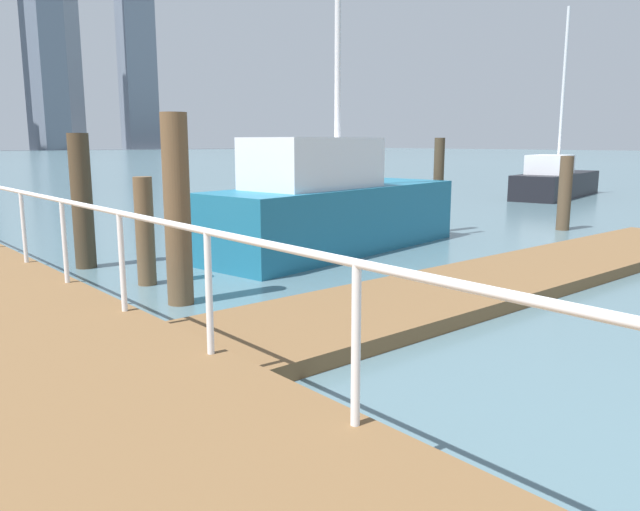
# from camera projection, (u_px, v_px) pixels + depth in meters

# --- Properties ---
(ground_plane) EXTENTS (300.00, 300.00, 0.00)m
(ground_plane) POSITION_uv_depth(u_px,v_px,m) (72.00, 223.00, 16.78)
(ground_plane) COLOR slate
(floating_dock) EXTENTS (12.85, 2.00, 0.18)m
(floating_dock) POSITION_uv_depth(u_px,v_px,m) (518.00, 275.00, 9.84)
(floating_dock) COLOR brown
(floating_dock) RESTS_ON ground_plane
(boardwalk_railing) EXTENTS (0.06, 28.45, 1.08)m
(boardwalk_railing) POSITION_uv_depth(u_px,v_px,m) (63.00, 217.00, 7.78)
(boardwalk_railing) COLOR white
(boardwalk_railing) RESTS_ON boardwalk
(dock_piling_0) EXTENTS (0.28, 0.28, 1.66)m
(dock_piling_0) POSITION_uv_depth(u_px,v_px,m) (145.00, 231.00, 9.43)
(dock_piling_0) COLOR brown
(dock_piling_0) RESTS_ON ground_plane
(dock_piling_1) EXTENTS (0.32, 0.32, 1.83)m
(dock_piling_1) POSITION_uv_depth(u_px,v_px,m) (565.00, 193.00, 15.32)
(dock_piling_1) COLOR brown
(dock_piling_1) RESTS_ON ground_plane
(dock_piling_3) EXTENTS (0.35, 0.35, 2.32)m
(dock_piling_3) POSITION_uv_depth(u_px,v_px,m) (82.00, 202.00, 10.66)
(dock_piling_3) COLOR #473826
(dock_piling_3) RESTS_ON ground_plane
(dock_piling_4) EXTENTS (0.35, 0.35, 2.55)m
(dock_piling_4) POSITION_uv_depth(u_px,v_px,m) (177.00, 210.00, 8.22)
(dock_piling_4) COLOR brown
(dock_piling_4) RESTS_ON ground_plane
(dock_piling_5) EXTENTS (0.25, 0.25, 2.26)m
(dock_piling_5) POSITION_uv_depth(u_px,v_px,m) (438.00, 186.00, 14.90)
(dock_piling_5) COLOR #473826
(dock_piling_5) RESTS_ON ground_plane
(moored_boat_0) EXTENTS (6.48, 2.99, 7.22)m
(moored_boat_0) POSITION_uv_depth(u_px,v_px,m) (556.00, 181.00, 24.52)
(moored_boat_0) COLOR black
(moored_boat_0) RESTS_ON ground_plane
(moored_boat_2) EXTENTS (6.27, 2.77, 7.62)m
(moored_boat_2) POSITION_uv_depth(u_px,v_px,m) (332.00, 207.00, 12.35)
(moored_boat_2) COLOR #1E6B8C
(moored_boat_2) RESTS_ON ground_plane
(skyline_tower_6) EXTENTS (9.17, 10.74, 43.16)m
(skyline_tower_6) POSITION_uv_depth(u_px,v_px,m) (61.00, 72.00, 177.13)
(skyline_tower_6) COLOR #8C939E
(skyline_tower_6) RESTS_ON ground_plane
(skyline_tower_7) EXTENTS (9.15, 7.33, 43.22)m
(skyline_tower_7) POSITION_uv_depth(u_px,v_px,m) (138.00, 72.00, 177.32)
(skyline_tower_7) COLOR slate
(skyline_tower_7) RESTS_ON ground_plane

